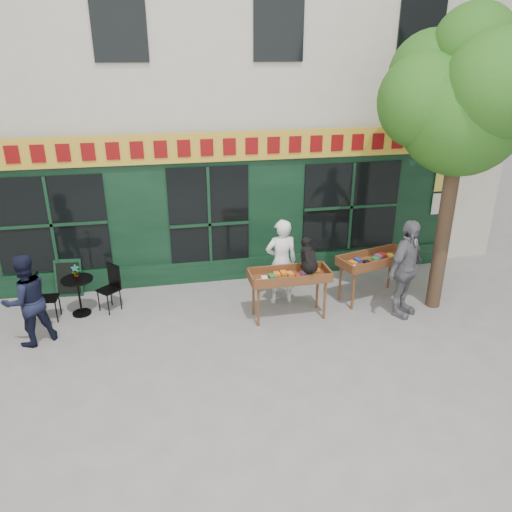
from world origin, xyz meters
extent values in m
plane|color=slate|center=(0.00, 0.00, 0.00)|extent=(80.00, 80.00, 0.00)
cube|color=beige|center=(0.00, 6.00, 5.00)|extent=(14.00, 7.00, 10.00)
cube|color=black|center=(0.00, 2.42, 1.60)|extent=(11.00, 0.16, 3.20)
cube|color=gold|center=(0.00, 2.30, 3.00)|extent=(11.00, 0.06, 0.60)
cube|color=maroon|center=(0.00, 2.26, 3.00)|extent=(9.60, 0.03, 0.34)
cube|color=black|center=(0.00, 2.32, 0.25)|extent=(11.00, 0.10, 0.50)
cube|color=black|center=(0.00, 2.32, 1.35)|extent=(1.70, 0.05, 2.50)
cube|color=black|center=(-3.20, 2.32, 1.55)|extent=(2.20, 0.05, 2.00)
cube|color=black|center=(3.20, 2.32, 1.55)|extent=(2.20, 0.05, 2.00)
cube|color=silver|center=(5.40, 2.30, 1.50)|extent=(0.42, 0.02, 0.50)
cube|color=#E5D14C|center=(5.40, 2.30, 2.05)|extent=(0.42, 0.02, 0.50)
cube|color=silver|center=(5.40, 2.30, 2.60)|extent=(0.42, 0.02, 0.50)
cylinder|color=#382619|center=(4.30, 0.30, 1.80)|extent=(0.28, 0.28, 3.60)
sphere|color=#1A5613|center=(4.30, 0.30, 3.80)|extent=(2.20, 2.20, 2.20)
sphere|color=#1A5613|center=(5.00, 0.60, 4.10)|extent=(1.80, 1.80, 1.80)
sphere|color=#1A5613|center=(3.70, 0.50, 4.00)|extent=(1.70, 1.70, 1.70)
sphere|color=#1A5613|center=(4.50, -0.30, 4.30)|extent=(1.80, 1.80, 1.80)
sphere|color=#1A5613|center=(4.00, 0.90, 4.40)|extent=(1.60, 1.60, 1.60)
sphere|color=#1A5613|center=(4.40, 0.40, 4.90)|extent=(1.40, 1.40, 1.40)
cylinder|color=brown|center=(0.65, 0.18, 0.40)|extent=(0.05, 0.05, 0.80)
cylinder|color=brown|center=(1.95, 0.21, 0.40)|extent=(0.05, 0.05, 0.80)
cylinder|color=brown|center=(0.64, 0.62, 0.40)|extent=(0.05, 0.05, 0.80)
cylinder|color=brown|center=(1.94, 0.65, 0.40)|extent=(0.05, 0.05, 0.80)
cube|color=brown|center=(1.29, 0.41, 0.82)|extent=(1.51, 0.61, 0.05)
cube|color=brown|center=(1.30, 0.12, 0.90)|extent=(1.50, 0.07, 0.18)
cube|color=brown|center=(1.29, 0.70, 0.90)|extent=(1.50, 0.07, 0.18)
cube|color=brown|center=(1.29, 0.41, 0.88)|extent=(1.31, 0.43, 0.06)
imported|color=white|center=(1.29, 1.06, 0.89)|extent=(0.66, 0.44, 1.78)
cylinder|color=brown|center=(2.62, 0.45, 0.40)|extent=(0.05, 0.05, 0.80)
cylinder|color=brown|center=(3.87, 0.80, 0.40)|extent=(0.05, 0.05, 0.80)
cylinder|color=brown|center=(2.50, 0.88, 0.40)|extent=(0.05, 0.05, 0.80)
cylinder|color=brown|center=(3.75, 1.23, 0.40)|extent=(0.05, 0.05, 0.80)
cube|color=brown|center=(3.19, 0.84, 0.82)|extent=(1.60, 0.96, 0.05)
cube|color=brown|center=(3.27, 0.56, 0.90)|extent=(1.46, 0.44, 0.18)
cube|color=brown|center=(3.11, 1.12, 0.90)|extent=(1.46, 0.44, 0.18)
cube|color=brown|center=(3.19, 0.84, 0.88)|extent=(1.36, 0.73, 0.06)
imported|color=slate|center=(3.49, 0.09, 0.97)|extent=(1.20, 1.05, 1.94)
cylinder|color=black|center=(-2.69, 1.30, 0.02)|extent=(0.36, 0.36, 0.03)
cylinder|color=black|center=(-2.69, 1.30, 0.38)|extent=(0.04, 0.04, 0.72)
cylinder|color=black|center=(-2.69, 1.30, 0.75)|extent=(0.60, 0.60, 0.03)
cube|color=black|center=(-3.24, 1.20, 0.45)|extent=(0.38, 0.38, 0.03)
cube|color=black|center=(-3.41, 1.21, 0.70)|extent=(0.05, 0.36, 0.50)
cylinder|color=black|center=(-3.10, 1.04, 0.22)|extent=(0.02, 0.02, 0.44)
cylinder|color=black|center=(-3.08, 1.34, 0.22)|extent=(0.02, 0.02, 0.44)
cylinder|color=black|center=(-3.40, 1.06, 0.22)|extent=(0.02, 0.02, 0.44)
cylinder|color=black|center=(-3.38, 1.36, 0.22)|extent=(0.02, 0.02, 0.44)
cube|color=black|center=(-2.14, 1.35, 0.45)|extent=(0.51, 0.51, 0.03)
cube|color=black|center=(-2.01, 1.46, 0.70)|extent=(0.26, 0.29, 0.50)
cylinder|color=black|center=(-2.35, 1.36, 0.22)|extent=(0.02, 0.02, 0.44)
cylinder|color=black|center=(-2.15, 1.14, 0.22)|extent=(0.02, 0.02, 0.44)
cylinder|color=black|center=(-2.13, 1.56, 0.22)|extent=(0.02, 0.02, 0.44)
cylinder|color=black|center=(-1.93, 1.34, 0.22)|extent=(0.02, 0.02, 0.44)
imported|color=gray|center=(-2.69, 1.30, 0.91)|extent=(0.17, 0.13, 0.29)
imported|color=black|center=(-3.39, 0.40, 0.84)|extent=(1.03, 0.97, 1.68)
cube|color=black|center=(-3.02, 2.20, 0.40)|extent=(0.58, 0.24, 0.79)
cube|color=black|center=(-3.02, 2.18, 0.40)|extent=(0.47, 0.21, 0.65)
camera|label=1|loc=(-0.97, -7.84, 4.88)|focal=35.00mm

